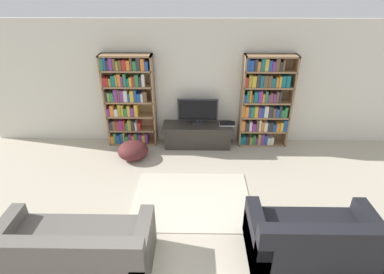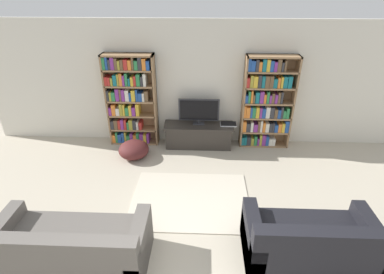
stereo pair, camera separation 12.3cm
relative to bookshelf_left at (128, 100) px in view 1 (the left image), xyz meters
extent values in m
cube|color=silver|center=(1.31, 0.18, 0.30)|extent=(8.80, 0.06, 2.60)
cube|color=#93704C|center=(-0.46, -0.02, -0.02)|extent=(0.04, 0.30, 1.96)
cube|color=#93704C|center=(0.54, -0.02, -0.02)|extent=(0.04, 0.30, 1.96)
cube|color=#93704C|center=(0.04, 0.12, -0.02)|extent=(1.04, 0.04, 1.96)
cube|color=#93704C|center=(0.04, -0.02, 0.94)|extent=(1.04, 0.30, 0.04)
cube|color=#93704C|center=(0.04, -0.02, -0.98)|extent=(1.01, 0.30, 0.04)
cube|color=orange|center=(-0.41, -0.03, -0.88)|extent=(0.07, 0.24, 0.18)
cube|color=#2D7F47|center=(-0.35, -0.03, -0.84)|extent=(0.04, 0.24, 0.24)
cube|color=#234C99|center=(-0.28, -0.03, -0.87)|extent=(0.08, 0.24, 0.19)
cube|color=#234C99|center=(-0.21, -0.03, -0.84)|extent=(0.05, 0.24, 0.24)
cube|color=#9E9333|center=(-0.15, -0.03, -0.83)|extent=(0.04, 0.24, 0.26)
cube|color=#2D7F47|center=(-0.09, -0.03, -0.88)|extent=(0.07, 0.24, 0.17)
cube|color=#7F338C|center=(-0.02, -0.03, -0.85)|extent=(0.06, 0.24, 0.22)
cube|color=orange|center=(0.06, -0.03, -0.87)|extent=(0.06, 0.24, 0.19)
cube|color=#2D7F47|center=(0.12, -0.03, -0.85)|extent=(0.06, 0.24, 0.23)
cube|color=#7F338C|center=(0.20, -0.03, -0.86)|extent=(0.08, 0.24, 0.21)
cube|color=gold|center=(0.28, -0.03, -0.86)|extent=(0.07, 0.24, 0.20)
cube|color=#7F338C|center=(0.34, -0.03, -0.85)|extent=(0.05, 0.24, 0.23)
cube|color=#93704C|center=(0.04, -0.02, -0.65)|extent=(1.01, 0.30, 0.04)
cube|color=#333338|center=(-0.41, -0.03, -0.54)|extent=(0.07, 0.24, 0.19)
cube|color=brown|center=(-0.33, -0.03, -0.53)|extent=(0.08, 0.24, 0.21)
cube|color=#B72D28|center=(-0.25, -0.03, -0.53)|extent=(0.06, 0.24, 0.20)
cube|color=#7F338C|center=(-0.19, -0.03, -0.52)|extent=(0.07, 0.24, 0.22)
cube|color=#B72D28|center=(-0.12, -0.03, -0.52)|extent=(0.05, 0.24, 0.22)
cube|color=#2D7F47|center=(-0.07, -0.03, -0.55)|extent=(0.04, 0.24, 0.17)
cube|color=#9E9333|center=(0.00, -0.03, -0.52)|extent=(0.08, 0.24, 0.22)
cube|color=#333338|center=(0.07, -0.03, -0.53)|extent=(0.07, 0.24, 0.21)
cube|color=silver|center=(0.14, -0.03, -0.55)|extent=(0.04, 0.24, 0.18)
cube|color=#B72D28|center=(0.20, -0.03, -0.55)|extent=(0.06, 0.24, 0.17)
cube|color=#93704C|center=(0.04, -0.02, -0.33)|extent=(1.01, 0.30, 0.04)
cube|color=#7F338C|center=(-0.41, -0.03, -0.22)|extent=(0.06, 0.24, 0.17)
cube|color=orange|center=(-0.34, -0.03, -0.19)|extent=(0.08, 0.24, 0.24)
cube|color=silver|center=(-0.25, -0.03, -0.23)|extent=(0.08, 0.24, 0.16)
cube|color=#9E9333|center=(-0.18, -0.03, -0.18)|extent=(0.06, 0.24, 0.26)
cube|color=gold|center=(-0.12, -0.03, -0.19)|extent=(0.04, 0.24, 0.25)
cube|color=#2D7F47|center=(-0.05, -0.03, -0.22)|extent=(0.07, 0.24, 0.18)
cube|color=gold|center=(0.02, -0.03, -0.19)|extent=(0.06, 0.24, 0.23)
cube|color=#7F338C|center=(0.09, -0.03, -0.22)|extent=(0.08, 0.24, 0.19)
cube|color=gold|center=(0.17, -0.03, -0.18)|extent=(0.07, 0.24, 0.26)
cube|color=#93704C|center=(0.04, -0.02, 0.00)|extent=(1.01, 0.30, 0.04)
cube|color=#333338|center=(-0.42, -0.03, 0.12)|extent=(0.05, 0.24, 0.21)
cube|color=#9E9333|center=(-0.37, -0.03, 0.11)|extent=(0.04, 0.24, 0.19)
cube|color=#2D7F47|center=(-0.30, -0.03, 0.11)|extent=(0.08, 0.24, 0.19)
cube|color=#7F338C|center=(-0.22, -0.03, 0.15)|extent=(0.07, 0.24, 0.26)
cube|color=brown|center=(-0.15, -0.03, 0.14)|extent=(0.04, 0.24, 0.25)
cube|color=#7F338C|center=(-0.10, -0.03, 0.14)|extent=(0.06, 0.24, 0.24)
cube|color=silver|center=(-0.02, -0.03, 0.13)|extent=(0.08, 0.24, 0.23)
cube|color=#234C99|center=(0.04, -0.03, 0.11)|extent=(0.04, 0.24, 0.18)
cube|color=gold|center=(0.11, -0.03, 0.13)|extent=(0.08, 0.24, 0.23)
cube|color=#234C99|center=(0.18, -0.03, 0.14)|extent=(0.04, 0.24, 0.25)
cube|color=#234C99|center=(0.25, -0.03, 0.10)|extent=(0.08, 0.24, 0.17)
cube|color=silver|center=(0.32, -0.03, 0.11)|extent=(0.04, 0.24, 0.18)
cube|color=brown|center=(0.38, -0.03, 0.13)|extent=(0.07, 0.24, 0.22)
cube|color=#93704C|center=(0.04, -0.02, 0.33)|extent=(1.01, 0.30, 0.04)
cube|color=#B72D28|center=(-0.41, -0.03, 0.43)|extent=(0.06, 0.24, 0.18)
cube|color=#B72D28|center=(-0.36, -0.03, 0.43)|extent=(0.05, 0.24, 0.17)
cube|color=#9E9333|center=(-0.30, -0.03, 0.43)|extent=(0.04, 0.24, 0.16)
cube|color=#196B75|center=(-0.23, -0.03, 0.45)|extent=(0.07, 0.24, 0.22)
cube|color=#9E9333|center=(-0.17, -0.03, 0.46)|extent=(0.04, 0.24, 0.24)
cube|color=orange|center=(-0.11, -0.03, 0.47)|extent=(0.06, 0.24, 0.25)
cube|color=#7F338C|center=(-0.06, -0.03, 0.45)|extent=(0.04, 0.24, 0.21)
cube|color=#2D7F47|center=(0.00, -0.03, 0.47)|extent=(0.05, 0.24, 0.25)
cube|color=#196B75|center=(0.06, -0.03, 0.42)|extent=(0.04, 0.24, 0.16)
cube|color=gold|center=(0.11, -0.03, 0.44)|extent=(0.06, 0.24, 0.18)
cube|color=#B72D28|center=(0.17, -0.03, 0.45)|extent=(0.05, 0.24, 0.20)
cube|color=#2D7F47|center=(0.24, -0.03, 0.46)|extent=(0.07, 0.24, 0.24)
cube|color=#333338|center=(0.31, -0.03, 0.44)|extent=(0.05, 0.24, 0.20)
cube|color=silver|center=(0.37, -0.03, 0.47)|extent=(0.06, 0.24, 0.25)
cube|color=#93704C|center=(0.04, -0.02, 0.65)|extent=(1.01, 0.30, 0.04)
cube|color=#2D7F47|center=(-0.41, -0.03, 0.79)|extent=(0.06, 0.24, 0.24)
cube|color=#234C99|center=(-0.35, -0.03, 0.80)|extent=(0.05, 0.24, 0.26)
cube|color=#333338|center=(-0.30, -0.03, 0.77)|extent=(0.04, 0.24, 0.20)
cube|color=#7F338C|center=(-0.24, -0.03, 0.79)|extent=(0.07, 0.24, 0.24)
cube|color=brown|center=(-0.17, -0.03, 0.79)|extent=(0.05, 0.24, 0.23)
cube|color=#9E9333|center=(-0.12, -0.03, 0.76)|extent=(0.05, 0.24, 0.18)
cube|color=brown|center=(-0.06, -0.03, 0.77)|extent=(0.05, 0.24, 0.20)
cube|color=#B72D28|center=(0.02, -0.03, 0.77)|extent=(0.08, 0.24, 0.20)
cube|color=orange|center=(0.10, -0.03, 0.77)|extent=(0.07, 0.24, 0.19)
cube|color=brown|center=(0.16, -0.03, 0.79)|extent=(0.04, 0.24, 0.25)
cube|color=#2D7F47|center=(0.22, -0.03, 0.76)|extent=(0.07, 0.24, 0.18)
cube|color=#333338|center=(0.30, -0.03, 0.79)|extent=(0.07, 0.24, 0.25)
cube|color=orange|center=(0.38, -0.03, 0.78)|extent=(0.08, 0.24, 0.23)
cube|color=#234C99|center=(0.46, -0.03, 0.76)|extent=(0.07, 0.24, 0.18)
cube|color=#93704C|center=(2.38, -0.02, -0.02)|extent=(0.04, 0.30, 1.96)
cube|color=#93704C|center=(3.38, -0.02, -0.02)|extent=(0.04, 0.30, 1.96)
cube|color=#93704C|center=(2.88, 0.12, -0.02)|extent=(1.04, 0.04, 1.96)
cube|color=#93704C|center=(2.88, -0.02, 0.94)|extent=(1.04, 0.30, 0.04)
cube|color=#93704C|center=(2.88, -0.02, -0.98)|extent=(1.01, 0.30, 0.04)
cube|color=#196B75|center=(2.43, -0.03, -0.87)|extent=(0.06, 0.24, 0.18)
cube|color=#196B75|center=(2.49, -0.03, -0.87)|extent=(0.05, 0.24, 0.19)
cube|color=#333338|center=(2.56, -0.03, -0.87)|extent=(0.08, 0.24, 0.19)
cube|color=#9E9333|center=(2.63, -0.03, -0.88)|extent=(0.06, 0.24, 0.17)
cube|color=#2D7F47|center=(2.70, -0.03, -0.86)|extent=(0.06, 0.24, 0.21)
cube|color=#7F338C|center=(2.76, -0.03, -0.88)|extent=(0.04, 0.24, 0.16)
cube|color=#9E9333|center=(2.81, -0.03, -0.84)|extent=(0.05, 0.24, 0.24)
cube|color=#7F338C|center=(2.88, -0.03, -0.84)|extent=(0.08, 0.24, 0.24)
cube|color=#234C99|center=(2.95, -0.03, -0.86)|extent=(0.06, 0.24, 0.21)
cube|color=silver|center=(3.03, -0.03, -0.88)|extent=(0.07, 0.24, 0.16)
cube|color=silver|center=(3.10, -0.03, -0.88)|extent=(0.06, 0.24, 0.17)
cube|color=#93704C|center=(2.88, -0.02, -0.65)|extent=(1.01, 0.30, 0.04)
cube|color=orange|center=(2.43, -0.03, -0.52)|extent=(0.08, 0.24, 0.23)
cube|color=#333338|center=(2.52, -0.03, -0.54)|extent=(0.08, 0.24, 0.19)
cube|color=silver|center=(2.59, -0.03, -0.53)|extent=(0.05, 0.24, 0.21)
cube|color=#7F338C|center=(2.67, -0.03, -0.55)|extent=(0.08, 0.24, 0.17)
cube|color=brown|center=(2.74, -0.03, -0.51)|extent=(0.05, 0.24, 0.25)
cube|color=silver|center=(2.79, -0.03, -0.51)|extent=(0.04, 0.24, 0.26)
cube|color=orange|center=(2.85, -0.03, -0.53)|extent=(0.05, 0.24, 0.21)
cube|color=silver|center=(2.92, -0.03, -0.54)|extent=(0.07, 0.24, 0.20)
cube|color=#333338|center=(2.99, -0.03, -0.54)|extent=(0.05, 0.24, 0.20)
cube|color=#333338|center=(3.05, -0.03, -0.53)|extent=(0.04, 0.24, 0.21)
cube|color=#234C99|center=(3.11, -0.03, -0.55)|extent=(0.07, 0.24, 0.17)
cube|color=orange|center=(3.18, -0.03, -0.54)|extent=(0.07, 0.24, 0.19)
cube|color=gold|center=(3.25, -0.03, -0.53)|extent=(0.06, 0.24, 0.20)
cube|color=#234C99|center=(3.33, -0.03, -0.51)|extent=(0.08, 0.24, 0.26)
cube|color=#93704C|center=(2.88, -0.02, -0.33)|extent=(1.01, 0.30, 0.04)
cube|color=orange|center=(2.42, -0.03, -0.18)|extent=(0.04, 0.24, 0.26)
cube|color=orange|center=(2.49, -0.03, -0.19)|extent=(0.08, 0.24, 0.23)
cube|color=#234C99|center=(2.55, -0.03, -0.20)|extent=(0.04, 0.24, 0.23)
cube|color=#2D7F47|center=(2.61, -0.03, -0.20)|extent=(0.06, 0.24, 0.22)
cube|color=gold|center=(2.68, -0.03, -0.20)|extent=(0.07, 0.24, 0.23)
cube|color=#7F338C|center=(2.75, -0.03, -0.20)|extent=(0.05, 0.24, 0.22)
cube|color=#234C99|center=(2.81, -0.03, -0.21)|extent=(0.07, 0.24, 0.21)
cube|color=silver|center=(2.89, -0.03, -0.19)|extent=(0.08, 0.24, 0.24)
cube|color=#333338|center=(2.98, -0.03, -0.19)|extent=(0.08, 0.24, 0.23)
cube|color=brown|center=(3.06, -0.03, -0.21)|extent=(0.06, 0.24, 0.20)
cube|color=#234C99|center=(3.12, -0.03, -0.22)|extent=(0.06, 0.24, 0.19)
cube|color=#333338|center=(3.18, -0.03, -0.19)|extent=(0.04, 0.24, 0.25)
cube|color=#2D7F47|center=(3.23, -0.03, -0.23)|extent=(0.06, 0.24, 0.17)
cube|color=#2D7F47|center=(3.30, -0.03, -0.20)|extent=(0.06, 0.24, 0.22)
cube|color=#93704C|center=(2.88, -0.02, 0.00)|extent=(1.01, 0.30, 0.04)
cube|color=#234C99|center=(2.43, -0.03, 0.10)|extent=(0.06, 0.24, 0.16)
cube|color=#2D7F47|center=(2.48, -0.03, 0.14)|extent=(0.04, 0.24, 0.25)
cube|color=orange|center=(2.53, -0.03, 0.15)|extent=(0.04, 0.24, 0.26)
cube|color=brown|center=(2.57, -0.03, 0.10)|extent=(0.04, 0.24, 0.17)
cube|color=#196B75|center=(2.64, -0.03, 0.13)|extent=(0.08, 0.24, 0.23)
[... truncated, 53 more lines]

